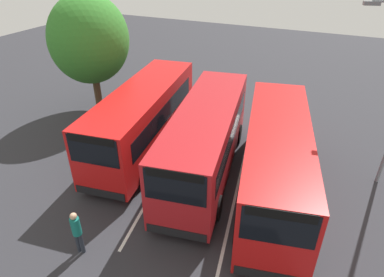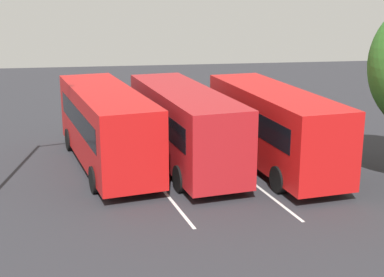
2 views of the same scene
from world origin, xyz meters
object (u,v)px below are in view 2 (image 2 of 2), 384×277
at_px(bus_far_left, 273,125).
at_px(pedestrian, 207,109).
at_px(bus_center_right, 106,125).
at_px(bus_center_left, 184,124).

relative_size(bus_far_left, pedestrian, 5.40).
bearing_deg(bus_far_left, bus_center_right, 72.90).
xyz_separation_m(bus_center_left, pedestrian, (6.29, -2.12, -0.75)).
bearing_deg(bus_center_left, bus_far_left, -110.02).
height_order(bus_center_left, pedestrian, bus_center_left).
distance_m(bus_far_left, pedestrian, 7.17).
bearing_deg(bus_far_left, bus_center_left, 71.46).
distance_m(bus_far_left, bus_center_right, 7.04).
xyz_separation_m(bus_center_left, bus_center_right, (0.40, 3.25, 0.00)).
bearing_deg(bus_far_left, pedestrian, 4.46).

